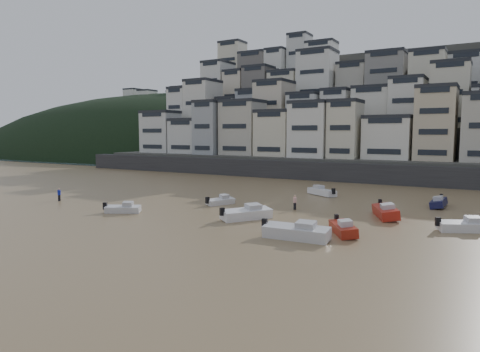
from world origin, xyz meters
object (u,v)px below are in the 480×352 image
Objects in this scene: boat_a at (296,230)px; boat_f at (221,200)px; boat_b at (343,226)px; boat_e at (385,210)px; person_blue at (59,195)px; boat_c at (247,212)px; boat_d at (465,224)px; boat_j at (123,208)px; boat_i at (439,202)px; boat_h at (322,190)px; person_pink at (295,202)px.

boat_a is 1.51× the size of boat_f.
boat_b is 0.84× the size of boat_e.
boat_b is 2.98× the size of person_blue.
boat_c is (-10.71, 1.30, 0.11)m from boat_b.
boat_c is at bearing 143.18° from boat_a.
boat_d reaches higher than boat_j.
boat_b is 0.86× the size of boat_c.
boat_a is 1.24× the size of boat_i.
boat_f is 0.77× the size of boat_h.
boat_c is 1.45× the size of boat_f.
boat_h reaches higher than boat_b.
person_blue reaches higher than boat_h.
boat_f is 2.39× the size of person_pink.
boat_d is (20.16, 5.27, -0.11)m from boat_c.
boat_a is 19.18m from boat_f.
boat_d is 0.84× the size of boat_e.
boat_e is 19.92m from boat_f.
boat_d is at bearing 37.15° from boat_a.
boat_a is at bearing -66.45° from person_pink.
boat_h is 28.72m from boat_j.
boat_b is (2.88, 3.91, -0.15)m from boat_a.
person_pink is at bearing 18.78° from person_blue.
boat_j is at bearing -7.45° from person_blue.
boat_e is at bearing 68.41° from boat_a.
boat_i reaches higher than boat_j.
boat_b is 2.98× the size of person_pink.
boat_j is at bearing -88.42° from boat_e.
person_pink reaches higher than boat_b.
person_blue is (-47.68, -7.38, 0.17)m from boat_d.
boat_b reaches higher than boat_d.
boat_b is 12.65m from person_pink.
boat_d is 8.42m from boat_e.
boat_j is at bearing 168.34° from boat_d.
boat_i is at bearing -156.58° from boat_h.
boat_e is at bearing 130.80° from boat_d.
boat_c reaches higher than boat_i.
boat_b is 1.00× the size of boat_d.
boat_a is 35.49m from person_blue.
boat_e is 1.14× the size of boat_h.
person_pink is at bearing -110.59° from boat_e.
person_blue is at bearing -63.51° from boat_i.
boat_b is at bearing -47.05° from person_pink.
boat_d is 13.49m from boat_i.
boat_e reaches higher than boat_i.
boat_b is at bearing -171.85° from boat_d.
boat_b reaches higher than boat_j.
boat_b is 1.03× the size of boat_i.
person_pink is (-8.62, 9.26, 0.16)m from boat_b.
boat_h is 1.25× the size of boat_j.
boat_c is 1.16× the size of boat_d.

